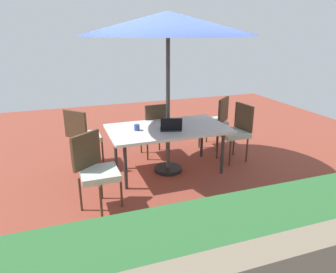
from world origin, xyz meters
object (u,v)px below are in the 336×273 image
object	(u,v)px
chair_south	(155,127)
chair_southeast	(83,134)
chair_west	(236,130)
chair_northeast	(96,168)
laptop	(171,128)
patio_umbrella	(168,24)
cup	(137,127)
chair_southwest	(215,120)
dining_table	(168,131)

from	to	relation	value
chair_south	chair_southeast	bearing A→B (deg)	-2.46
chair_west	chair_northeast	bearing A→B (deg)	-79.69
laptop	chair_southeast	bearing A→B (deg)	-17.32
patio_umbrella	cup	distance (m)	1.55
chair_northeast	laptop	distance (m)	1.36
chair_south	cup	distance (m)	0.85
chair_south	chair_northeast	xyz separation A→B (m)	(1.21, 1.41, 0.00)
chair_southwest	cup	bearing A→B (deg)	-18.32
patio_umbrella	chair_southeast	distance (m)	2.21
cup	chair_south	bearing A→B (deg)	-126.32
laptop	patio_umbrella	bearing A→B (deg)	-76.18
chair_southwest	chair_west	size ratio (longest dim) A/B	1.00
dining_table	chair_northeast	xyz separation A→B (m)	(1.22, 0.73, -0.13)
cup	chair_southeast	bearing A→B (deg)	-40.76
dining_table	laptop	xyz separation A→B (m)	(0.01, 0.16, 0.10)
dining_table	chair_southwest	distance (m)	1.43
chair_southeast	chair_southwest	bearing A→B (deg)	-131.06
chair_northeast	cup	bearing A→B (deg)	9.56
patio_umbrella	laptop	world-z (taller)	patio_umbrella
chair_southeast	chair_northeast	distance (m)	1.40
chair_southwest	cup	size ratio (longest dim) A/B	10.53
patio_umbrella	chair_southwest	distance (m)	2.21
chair_northeast	cup	size ratio (longest dim) A/B	10.53
patio_umbrella	chair_northeast	world-z (taller)	patio_umbrella
chair_southeast	cup	xyz separation A→B (m)	(-0.75, 0.65, 0.23)
dining_table	patio_umbrella	bearing A→B (deg)	0.00
chair_northeast	dining_table	bearing A→B (deg)	-5.50
chair_southwest	cup	xyz separation A→B (m)	(1.71, 0.71, 0.23)
dining_table	chair_south	xyz separation A→B (m)	(0.01, -0.68, -0.13)
chair_southeast	chair_northeast	world-z (taller)	same
chair_south	chair_southeast	distance (m)	1.23
chair_south	laptop	bearing A→B (deg)	87.25
dining_table	chair_southeast	bearing A→B (deg)	-28.31
dining_table	patio_umbrella	world-z (taller)	patio_umbrella
dining_table	chair_southeast	xyz separation A→B (m)	(1.24, -0.67, -0.13)
dining_table	chair_west	bearing A→B (deg)	-177.58
chair_west	patio_umbrella	bearing A→B (deg)	-94.89
dining_table	cup	world-z (taller)	cup
dining_table	chair_west	distance (m)	1.27
chair_southeast	chair_west	bearing A→B (deg)	-146.37
dining_table	chair_southwest	xyz separation A→B (m)	(-1.22, -0.73, -0.13)
chair_southwest	chair_northeast	world-z (taller)	same
chair_south	laptop	world-z (taller)	chair_south
cup	chair_west	bearing A→B (deg)	-179.00
chair_south	chair_northeast	distance (m)	1.86
dining_table	chair_west	world-z (taller)	chair_west
laptop	dining_table	bearing A→B (deg)	-76.18
chair_south	chair_northeast	size ratio (longest dim) A/B	1.00
patio_umbrella	chair_south	world-z (taller)	patio_umbrella
chair_west	cup	bearing A→B (deg)	-96.31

